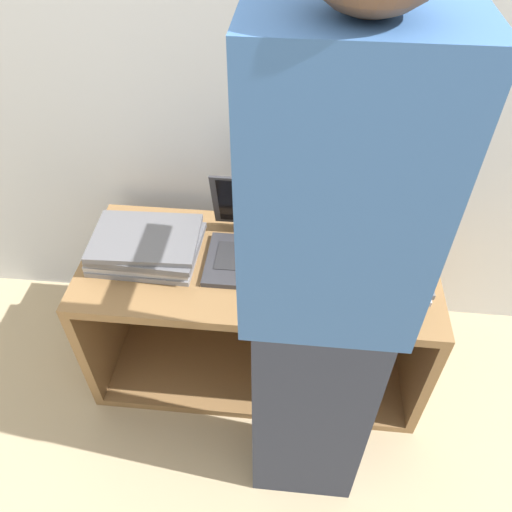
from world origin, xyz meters
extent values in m
plane|color=tan|center=(0.00, 0.00, 0.00)|extent=(12.00, 12.00, 0.00)
cube|color=silver|center=(0.00, 0.66, 1.20)|extent=(8.00, 0.05, 2.40)
cube|color=olive|center=(0.00, 0.28, 0.57)|extent=(1.26, 0.56, 0.04)
cube|color=olive|center=(0.00, 0.28, 0.02)|extent=(1.26, 0.56, 0.04)
cube|color=olive|center=(-0.61, 0.28, 0.30)|extent=(0.04, 0.56, 0.52)
cube|color=olive|center=(0.61, 0.28, 0.30)|extent=(0.04, 0.56, 0.52)
cube|color=olive|center=(0.00, 0.54, 0.30)|extent=(1.19, 0.04, 0.52)
cube|color=#333338|center=(0.00, 0.28, 0.60)|extent=(0.37, 0.26, 0.02)
cube|color=#28282B|center=(0.00, 0.29, 0.61)|extent=(0.30, 0.14, 0.00)
cube|color=#333338|center=(0.00, 0.45, 0.73)|extent=(0.37, 0.08, 0.25)
cube|color=black|center=(0.00, 0.44, 0.74)|extent=(0.32, 0.06, 0.22)
cube|color=gray|center=(-0.40, 0.28, 0.60)|extent=(0.37, 0.27, 0.02)
cube|color=#B7B7BC|center=(-0.41, 0.29, 0.62)|extent=(0.37, 0.26, 0.02)
cube|color=gray|center=(-0.40, 0.28, 0.64)|extent=(0.38, 0.27, 0.02)
cube|color=slate|center=(-0.39, 0.27, 0.66)|extent=(0.38, 0.28, 0.02)
cube|color=slate|center=(-0.39, 0.28, 0.68)|extent=(0.37, 0.27, 0.02)
cube|color=#B7B7BC|center=(0.40, 0.27, 0.60)|extent=(0.38, 0.27, 0.02)
cube|color=slate|center=(0.40, 0.28, 0.62)|extent=(0.37, 0.26, 0.02)
cube|color=slate|center=(0.39, 0.27, 0.64)|extent=(0.37, 0.26, 0.02)
cube|color=#B7B7BC|center=(0.39, 0.28, 0.66)|extent=(0.37, 0.26, 0.02)
cube|color=#B7B7BC|center=(0.39, 0.29, 0.68)|extent=(0.37, 0.26, 0.02)
cube|color=slate|center=(0.39, 0.28, 0.70)|extent=(0.38, 0.27, 0.02)
cube|color=#232326|center=(0.39, 0.28, 0.72)|extent=(0.37, 0.26, 0.02)
cube|color=#2D3342|center=(0.20, -0.16, 0.44)|extent=(0.34, 0.20, 0.88)
cube|color=#38609E|center=(0.20, -0.16, 1.23)|extent=(0.40, 0.20, 0.70)
cylinder|color=brown|center=(0.04, 0.10, 1.47)|extent=(0.07, 0.32, 0.07)
cylinder|color=brown|center=(0.36, 0.10, 1.47)|extent=(0.07, 0.32, 0.07)
camera|label=1|loc=(0.11, -0.96, 1.84)|focal=35.00mm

